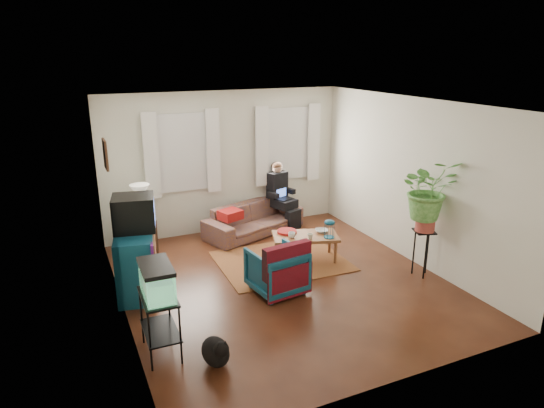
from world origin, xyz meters
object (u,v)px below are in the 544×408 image
sofa (254,214)px  aquarium_stand (160,325)px  side_table (144,235)px  dresser (136,263)px  coffee_table (305,247)px  armchair (277,268)px  plant_stand (422,253)px

sofa → aquarium_stand: (-2.38, -3.05, -0.01)m
side_table → dresser: size_ratio=0.62×
sofa → coffee_table: bearing=-96.9°
sofa → armchair: (-0.57, -2.25, -0.02)m
side_table → coffee_table: side_table is taller
armchair → plant_stand: 2.25m
dresser → armchair: dresser is taller
side_table → armchair: armchair is taller
side_table → armchair: (1.45, -2.18, 0.04)m
aquarium_stand → plant_stand: (4.01, 0.37, 0.00)m
sofa → aquarium_stand: sofa is taller
aquarium_stand → armchair: aquarium_stand is taller
side_table → aquarium_stand: (-0.35, -2.99, 0.05)m
coffee_table → plant_stand: bearing=-24.3°
sofa → side_table: size_ratio=3.04×
armchair → coffee_table: bearing=-145.5°
side_table → armchair: bearing=-56.4°
armchair → plant_stand: bearing=161.2°
sofa → dresser: (-2.37, -1.47, 0.08)m
dresser → side_table: bearing=87.6°
aquarium_stand → dresser: bearing=90.8°
plant_stand → armchair: bearing=168.8°
armchair → plant_stand: size_ratio=0.99×
armchair → plant_stand: plant_stand is taller
side_table → armchair: 2.62m
side_table → dresser: dresser is taller
sofa → dresser: bearing=-167.0°
side_table → coffee_table: (2.33, -1.39, -0.10)m
sofa → dresser: 2.78m
aquarium_stand → plant_stand: 4.03m
sofa → side_table: sofa is taller
coffee_table → aquarium_stand: bearing=-130.7°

